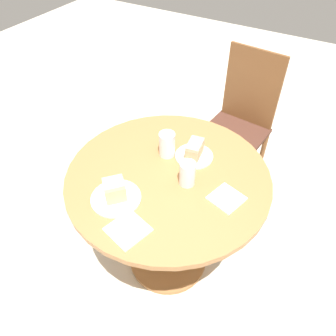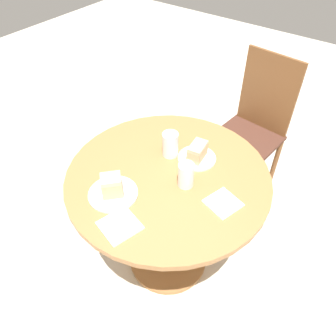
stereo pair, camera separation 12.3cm
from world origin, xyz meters
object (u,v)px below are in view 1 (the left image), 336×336
(chair, at_px, (238,123))
(cake_slice_near, at_px, (115,190))
(glass_lemonade, at_px, (167,145))
(glass_water, at_px, (187,175))
(plate_far, at_px, (194,156))
(plate_near, at_px, (116,198))
(cake_slice_far, at_px, (195,149))

(chair, height_order, cake_slice_near, chair)
(glass_lemonade, distance_m, glass_water, 0.22)
(plate_far, xyz_separation_m, glass_lemonade, (-0.13, -0.05, 0.05))
(chair, distance_m, glass_lemonade, 0.88)
(chair, bearing_deg, cake_slice_near, -91.67)
(plate_near, distance_m, cake_slice_far, 0.46)
(plate_near, relative_size, glass_lemonade, 1.72)
(cake_slice_near, bearing_deg, plate_far, 67.83)
(plate_near, xyz_separation_m, cake_slice_near, (0.00, 0.00, 0.05))
(cake_slice_far, bearing_deg, chair, 91.31)
(plate_far, bearing_deg, glass_water, -73.41)
(plate_near, xyz_separation_m, glass_water, (0.23, 0.24, 0.05))
(glass_lemonade, bearing_deg, plate_far, 21.54)
(plate_near, height_order, glass_water, glass_water)
(glass_lemonade, bearing_deg, plate_near, -96.79)
(chair, bearing_deg, plate_near, -91.67)
(cake_slice_far, bearing_deg, glass_lemonade, -158.46)
(plate_far, distance_m, glass_lemonade, 0.15)
(cake_slice_near, distance_m, glass_lemonade, 0.38)
(glass_lemonade, height_order, glass_water, glass_lemonade)
(plate_far, bearing_deg, cake_slice_near, -112.17)
(cake_slice_near, relative_size, glass_lemonade, 0.91)
(cake_slice_far, relative_size, glass_lemonade, 0.92)
(glass_water, bearing_deg, plate_far, 106.59)
(chair, height_order, plate_far, chair)
(cake_slice_near, relative_size, glass_water, 0.96)
(chair, xyz_separation_m, plate_far, (0.02, -0.76, 0.28))
(cake_slice_near, height_order, glass_water, glass_water)
(plate_near, height_order, cake_slice_far, cake_slice_far)
(chair, distance_m, cake_slice_far, 0.83)
(plate_far, xyz_separation_m, cake_slice_far, (-0.00, -0.00, 0.05))
(cake_slice_far, bearing_deg, cake_slice_near, -112.17)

